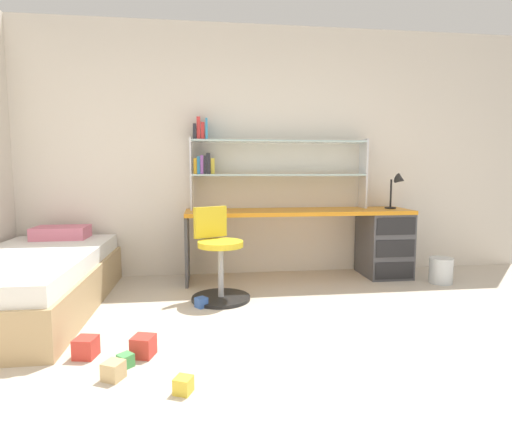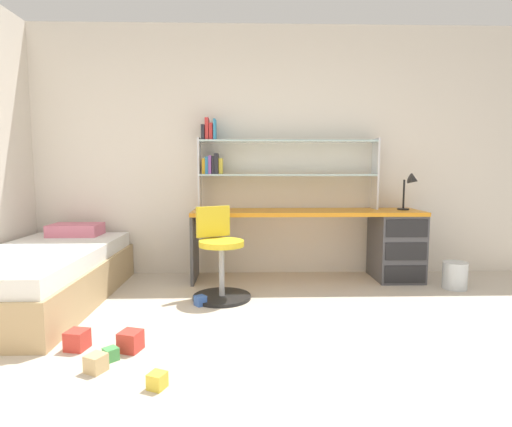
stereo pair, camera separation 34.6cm
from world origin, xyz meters
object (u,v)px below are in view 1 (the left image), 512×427
(desk, at_px, (357,237))
(bookshelf_hutch, at_px, (257,159))
(toy_block_natural_0, at_px, (113,370))
(toy_block_red_5, at_px, (86,347))
(toy_block_yellow_2, at_px, (183,385))
(toy_block_green_3, at_px, (126,360))
(desk_lamp, at_px, (398,185))
(bed_platform, at_px, (32,282))
(swivel_chair, at_px, (219,263))
(toy_block_red_4, at_px, (143,346))
(waste_bin, at_px, (441,270))
(toy_block_blue_1, at_px, (201,302))

(desk, relative_size, bookshelf_hutch, 1.24)
(toy_block_natural_0, height_order, toy_block_red_5, toy_block_red_5)
(toy_block_yellow_2, relative_size, toy_block_green_3, 1.09)
(desk_lamp, relative_size, toy_block_green_3, 4.94)
(bookshelf_hutch, distance_m, toy_block_green_3, 2.52)
(desk, xyz_separation_m, bed_platform, (-3.04, -0.70, -0.19))
(swivel_chair, distance_m, bed_platform, 1.54)
(toy_block_green_3, xyz_separation_m, toy_block_red_4, (0.08, 0.13, 0.02))
(toy_block_natural_0, height_order, toy_block_yellow_2, toy_block_natural_0)
(swivel_chair, height_order, toy_block_red_5, swivel_chair)
(bookshelf_hutch, bearing_deg, swivel_chair, -120.24)
(waste_bin, xyz_separation_m, toy_block_red_5, (-3.12, -1.26, -0.07))
(bed_platform, bearing_deg, waste_bin, 4.97)
(toy_block_blue_1, bearing_deg, swivel_chair, 52.26)
(waste_bin, xyz_separation_m, toy_block_red_4, (-2.77, -1.29, -0.07))
(swivel_chair, bearing_deg, toy_block_red_4, -115.56)
(swivel_chair, height_order, toy_block_green_3, swivel_chair)
(toy_block_natural_0, xyz_separation_m, toy_block_red_4, (0.12, 0.27, 0.01))
(desk, distance_m, bed_platform, 3.13)
(toy_block_green_3, bearing_deg, waste_bin, 26.42)
(waste_bin, distance_m, toy_block_yellow_2, 3.05)
(toy_block_natural_0, bearing_deg, toy_block_yellow_2, -25.86)
(toy_block_blue_1, bearing_deg, bed_platform, 175.75)
(desk_lamp, bearing_deg, toy_block_red_4, -146.14)
(toy_block_red_5, bearing_deg, swivel_chair, 50.29)
(swivel_chair, height_order, toy_block_natural_0, swivel_chair)
(desk, relative_size, toy_block_natural_0, 23.56)
(toy_block_red_4, bearing_deg, toy_block_blue_1, 67.83)
(desk, relative_size, toy_block_red_5, 18.98)
(toy_block_natural_0, bearing_deg, toy_block_green_3, 74.26)
(bookshelf_hutch, xyz_separation_m, swivel_chair, (-0.44, -0.76, -0.94))
(bookshelf_hutch, distance_m, waste_bin, 2.21)
(bed_platform, relative_size, toy_block_yellow_2, 23.54)
(toy_block_green_3, bearing_deg, toy_block_natural_0, -105.74)
(toy_block_natural_0, xyz_separation_m, toy_block_green_3, (0.04, 0.14, -0.01))
(toy_block_blue_1, bearing_deg, waste_bin, 10.11)
(toy_block_blue_1, bearing_deg, toy_block_natural_0, -112.77)
(bookshelf_hutch, height_order, toy_block_green_3, bookshelf_hutch)
(waste_bin, bearing_deg, toy_block_red_5, -158.03)
(waste_bin, distance_m, toy_block_blue_1, 2.46)
(desk_lamp, bearing_deg, toy_block_red_5, -150.03)
(toy_block_blue_1, bearing_deg, toy_block_red_5, -130.19)
(bed_platform, xyz_separation_m, waste_bin, (3.79, 0.33, -0.11))
(bed_platform, distance_m, toy_block_green_3, 1.45)
(waste_bin, distance_m, toy_block_natural_0, 3.28)
(desk_lamp, height_order, toy_block_red_5, desk_lamp)
(toy_block_blue_1, bearing_deg, toy_block_yellow_2, -93.61)
(desk, xyz_separation_m, toy_block_red_5, (-2.37, -1.63, -0.37))
(bookshelf_hutch, distance_m, swivel_chair, 1.28)
(swivel_chair, distance_m, toy_block_green_3, 1.36)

